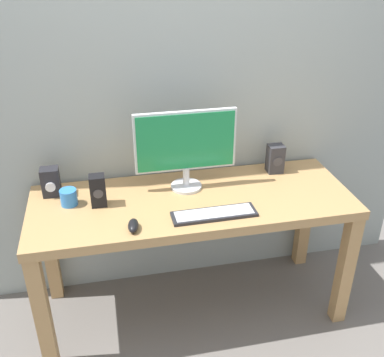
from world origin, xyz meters
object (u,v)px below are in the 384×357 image
at_px(audio_controller, 51,182).
at_px(coffee_mug, 69,197).
at_px(keyboard_primary, 214,214).
at_px(desk, 193,215).
at_px(speaker_right, 275,159).
at_px(speaker_left, 98,191).
at_px(monitor, 186,146).
at_px(mouse, 133,226).

height_order(audio_controller, coffee_mug, audio_controller).
bearing_deg(keyboard_primary, desk, 110.55).
height_order(speaker_right, speaker_left, speaker_left).
relative_size(keyboard_primary, audio_controller, 2.72).
relative_size(speaker_left, coffee_mug, 1.96).
relative_size(keyboard_primary, speaker_left, 2.53).
distance_m(monitor, speaker_right, 0.58).
bearing_deg(desk, coffee_mug, 173.81).
bearing_deg(speaker_left, coffee_mug, 167.35).
xyz_separation_m(desk, keyboard_primary, (0.07, -0.19, 0.12)).
bearing_deg(desk, audio_controller, 165.36).
bearing_deg(speaker_right, speaker_left, -170.64).
height_order(desk, speaker_left, speaker_left).
bearing_deg(coffee_mug, keyboard_primary, -19.91).
height_order(keyboard_primary, coffee_mug, coffee_mug).
bearing_deg(monitor, mouse, -132.50).
distance_m(desk, speaker_right, 0.61).
relative_size(speaker_right, audio_controller, 1.06).
relative_size(speaker_right, speaker_left, 0.99).
distance_m(desk, coffee_mug, 0.66).
bearing_deg(monitor, audio_controller, 175.14).
distance_m(monitor, keyboard_primary, 0.41).
bearing_deg(coffee_mug, mouse, -44.18).
distance_m(speaker_right, speaker_left, 1.04).
xyz_separation_m(monitor, audio_controller, (-0.72, 0.06, -0.17)).
xyz_separation_m(keyboard_primary, speaker_left, (-0.56, 0.22, 0.08)).
xyz_separation_m(keyboard_primary, speaker_right, (0.47, 0.39, 0.08)).
xyz_separation_m(monitor, mouse, (-0.33, -0.36, -0.23)).
xyz_separation_m(mouse, speaker_right, (0.88, 0.43, 0.06)).
relative_size(keyboard_primary, coffee_mug, 4.95).
bearing_deg(speaker_right, monitor, -172.26).
distance_m(speaker_left, audio_controller, 0.29).
bearing_deg(monitor, speaker_left, -168.80).
xyz_separation_m(speaker_right, coffee_mug, (-1.18, -0.14, -0.04)).
xyz_separation_m(monitor, coffee_mug, (-0.63, -0.06, -0.21)).
xyz_separation_m(mouse, speaker_left, (-0.15, 0.26, 0.06)).
bearing_deg(desk, speaker_right, 20.79).
relative_size(monitor, audio_controller, 3.47).
xyz_separation_m(audio_controller, coffee_mug, (0.09, -0.12, -0.04)).
relative_size(mouse, speaker_right, 0.64).
relative_size(audio_controller, coffee_mug, 1.82).
relative_size(desk, audio_controller, 10.88).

